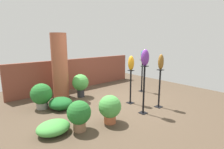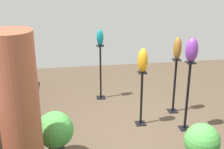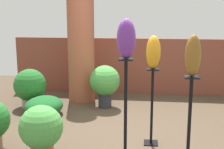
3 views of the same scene
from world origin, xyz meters
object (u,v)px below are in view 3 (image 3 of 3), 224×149
pedestal_amber (152,110)px  art_vase_violet (126,39)px  brick_pillar (81,47)px  pedestal_violet (125,121)px  potted_plant_mid_right (105,82)px  art_vase_bronze (193,56)px  potted_plant_near_pillar (41,129)px  pedestal_bronze (189,131)px  art_vase_amber (153,52)px  potted_plant_back_center (30,86)px

pedestal_amber → art_vase_violet: (-0.31, -0.80, 1.08)m
brick_pillar → pedestal_violet: bearing=-68.1°
pedestal_amber → potted_plant_mid_right: pedestal_amber is taller
art_vase_bronze → potted_plant_near_pillar: art_vase_bronze is taller
pedestal_bronze → brick_pillar: bearing=123.2°
brick_pillar → art_vase_bronze: (1.87, -2.85, 0.26)m
pedestal_violet → art_vase_bronze: art_vase_bronze is taller
pedestal_violet → potted_plant_near_pillar: bearing=171.4°
pedestal_violet → art_vase_amber: (0.31, 0.80, 0.70)m
potted_plant_near_pillar → brick_pillar: bearing=91.1°
pedestal_violet → potted_plant_near_pillar: 1.12m
pedestal_bronze → pedestal_violet: bearing=179.0°
art_vase_violet → art_vase_bronze: (0.73, -0.01, -0.18)m
art_vase_bronze → potted_plant_mid_right: (-1.32, 2.43, -0.90)m
potted_plant_near_pillar → art_vase_violet: bearing=-8.6°
pedestal_amber → potted_plant_mid_right: size_ratio=1.31×
brick_pillar → art_vase_amber: 2.51m
pedestal_bronze → art_vase_violet: art_vase_violet is taller
art_vase_violet → potted_plant_mid_right: size_ratio=0.53×
pedestal_bronze → art_vase_violet: (-0.73, 0.01, 1.04)m
potted_plant_near_pillar → potted_plant_back_center: 2.28m
potted_plant_near_pillar → potted_plant_back_center: size_ratio=0.93×
pedestal_amber → potted_plant_mid_right: bearing=119.0°
potted_plant_back_center → art_vase_violet: bearing=-47.6°
brick_pillar → potted_plant_mid_right: brick_pillar is taller
pedestal_amber → potted_plant_mid_right: 1.86m
brick_pillar → pedestal_bronze: bearing=-56.8°
brick_pillar → art_vase_violet: brick_pillar is taller
art_vase_amber → pedestal_amber: bearing=0.0°
potted_plant_mid_right → art_vase_amber: bearing=-61.0°
pedestal_amber → art_vase_violet: size_ratio=2.46×
pedestal_amber → art_vase_bronze: 1.28m
pedestal_amber → art_vase_amber: art_vase_amber is taller
art_vase_amber → potted_plant_mid_right: (-0.90, 1.63, -0.82)m
art_vase_bronze → potted_plant_mid_right: 2.91m
pedestal_amber → potted_plant_near_pillar: 1.54m
brick_pillar → pedestal_violet: 3.10m
art_vase_amber → art_vase_bronze: art_vase_bronze is taller
pedestal_violet → potted_plant_near_pillar: size_ratio=1.91×
potted_plant_back_center → pedestal_amber: bearing=-31.4°
art_vase_bronze → pedestal_amber: bearing=117.2°
potted_plant_near_pillar → potted_plant_mid_right: bearing=77.5°
pedestal_violet → potted_plant_back_center: 3.03m
brick_pillar → pedestal_amber: bearing=-54.6°
pedestal_violet → art_vase_violet: (0.00, 0.00, 0.95)m
art_vase_violet → art_vase_amber: 0.89m
potted_plant_mid_right → art_vase_bronze: bearing=-61.6°
art_vase_amber → potted_plant_mid_right: 2.03m
pedestal_amber → potted_plant_back_center: bearing=148.6°
pedestal_amber → art_vase_amber: bearing=0.0°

